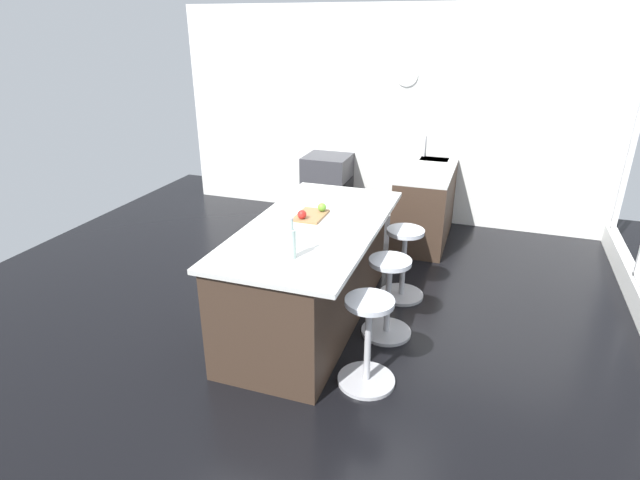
{
  "coord_description": "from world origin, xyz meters",
  "views": [
    {
      "loc": [
        3.9,
        1.42,
        2.53
      ],
      "look_at": [
        0.1,
        0.1,
        0.81
      ],
      "focal_mm": 28.47,
      "sensor_mm": 36.0,
      "label": 1
    }
  ],
  "objects_px": {
    "stool_near_camera": "(368,345)",
    "stool_by_window": "(403,265)",
    "water_bottle": "(292,242)",
    "stool_middle": "(388,299)",
    "oven_range": "(327,187)",
    "apple_green": "(322,207)",
    "apple_red": "(302,214)",
    "kitchen_island": "(310,272)",
    "cutting_board": "(311,215)"
  },
  "relations": [
    {
      "from": "stool_by_window",
      "to": "water_bottle",
      "type": "distance_m",
      "value": 1.69
    },
    {
      "from": "oven_range",
      "to": "stool_by_window",
      "type": "relative_size",
      "value": 1.21
    },
    {
      "from": "oven_range",
      "to": "cutting_board",
      "type": "xyz_separation_m",
      "value": [
        2.5,
        0.67,
        0.53
      ]
    },
    {
      "from": "kitchen_island",
      "to": "oven_range",
      "type": "bearing_deg",
      "value": -164.92
    },
    {
      "from": "cutting_board",
      "to": "water_bottle",
      "type": "distance_m",
      "value": 0.88
    },
    {
      "from": "stool_near_camera",
      "to": "cutting_board",
      "type": "relative_size",
      "value": 2.01
    },
    {
      "from": "stool_near_camera",
      "to": "cutting_board",
      "type": "xyz_separation_m",
      "value": [
        -0.86,
        -0.76,
        0.62
      ]
    },
    {
      "from": "cutting_board",
      "to": "water_bottle",
      "type": "bearing_deg",
      "value": 11.08
    },
    {
      "from": "cutting_board",
      "to": "apple_red",
      "type": "distance_m",
      "value": 0.14
    },
    {
      "from": "stool_by_window",
      "to": "kitchen_island",
      "type": "bearing_deg",
      "value": -45.44
    },
    {
      "from": "oven_range",
      "to": "cutting_board",
      "type": "height_order",
      "value": "cutting_board"
    },
    {
      "from": "stool_by_window",
      "to": "water_bottle",
      "type": "height_order",
      "value": "water_bottle"
    },
    {
      "from": "stool_by_window",
      "to": "oven_range",
      "type": "bearing_deg",
      "value": -143.69
    },
    {
      "from": "water_bottle",
      "to": "apple_green",
      "type": "bearing_deg",
      "value": -174.08
    },
    {
      "from": "stool_by_window",
      "to": "water_bottle",
      "type": "bearing_deg",
      "value": -23.01
    },
    {
      "from": "kitchen_island",
      "to": "stool_middle",
      "type": "xyz_separation_m",
      "value": [
        -0.0,
        0.72,
        -0.14
      ]
    },
    {
      "from": "oven_range",
      "to": "stool_by_window",
      "type": "height_order",
      "value": "oven_range"
    },
    {
      "from": "cutting_board",
      "to": "apple_green",
      "type": "height_order",
      "value": "apple_green"
    },
    {
      "from": "oven_range",
      "to": "kitchen_island",
      "type": "distance_m",
      "value": 2.75
    },
    {
      "from": "cutting_board",
      "to": "water_bottle",
      "type": "height_order",
      "value": "water_bottle"
    },
    {
      "from": "kitchen_island",
      "to": "apple_green",
      "type": "bearing_deg",
      "value": 175.09
    },
    {
      "from": "stool_middle",
      "to": "cutting_board",
      "type": "xyz_separation_m",
      "value": [
        -0.16,
        -0.76,
        0.62
      ]
    },
    {
      "from": "water_bottle",
      "to": "oven_range",
      "type": "bearing_deg",
      "value": -165.95
    },
    {
      "from": "stool_by_window",
      "to": "stool_near_camera",
      "type": "bearing_deg",
      "value": 0.0
    },
    {
      "from": "apple_green",
      "to": "apple_red",
      "type": "height_order",
      "value": "apple_red"
    },
    {
      "from": "stool_by_window",
      "to": "apple_green",
      "type": "xyz_separation_m",
      "value": [
        0.44,
        -0.69,
        0.67
      ]
    },
    {
      "from": "apple_red",
      "to": "water_bottle",
      "type": "relative_size",
      "value": 0.25
    },
    {
      "from": "stool_by_window",
      "to": "cutting_board",
      "type": "xyz_separation_m",
      "value": [
        0.55,
        -0.76,
        0.62
      ]
    },
    {
      "from": "stool_middle",
      "to": "stool_near_camera",
      "type": "height_order",
      "value": "same"
    },
    {
      "from": "oven_range",
      "to": "water_bottle",
      "type": "xyz_separation_m",
      "value": [
        3.35,
        0.84,
        0.64
      ]
    },
    {
      "from": "stool_by_window",
      "to": "apple_red",
      "type": "height_order",
      "value": "apple_red"
    },
    {
      "from": "kitchen_island",
      "to": "water_bottle",
      "type": "xyz_separation_m",
      "value": [
        0.69,
        0.12,
        0.59
      ]
    },
    {
      "from": "stool_by_window",
      "to": "apple_green",
      "type": "bearing_deg",
      "value": -57.72
    },
    {
      "from": "stool_middle",
      "to": "stool_near_camera",
      "type": "distance_m",
      "value": 0.71
    },
    {
      "from": "stool_by_window",
      "to": "cutting_board",
      "type": "relative_size",
      "value": 2.01
    },
    {
      "from": "apple_red",
      "to": "water_bottle",
      "type": "height_order",
      "value": "water_bottle"
    },
    {
      "from": "stool_by_window",
      "to": "cutting_board",
      "type": "height_order",
      "value": "cutting_board"
    },
    {
      "from": "water_bottle",
      "to": "stool_middle",
      "type": "bearing_deg",
      "value": 139.42
    },
    {
      "from": "cutting_board",
      "to": "oven_range",
      "type": "bearing_deg",
      "value": -164.95
    },
    {
      "from": "stool_near_camera",
      "to": "water_bottle",
      "type": "xyz_separation_m",
      "value": [
        -0.01,
        -0.6,
        0.74
      ]
    },
    {
      "from": "oven_range",
      "to": "apple_red",
      "type": "bearing_deg",
      "value": 13.65
    },
    {
      "from": "oven_range",
      "to": "apple_red",
      "type": "xyz_separation_m",
      "value": [
        2.63,
        0.64,
        0.58
      ]
    },
    {
      "from": "stool_by_window",
      "to": "stool_middle",
      "type": "xyz_separation_m",
      "value": [
        0.71,
        0.0,
        0.0
      ]
    },
    {
      "from": "stool_middle",
      "to": "oven_range",
      "type": "bearing_deg",
      "value": -151.65
    },
    {
      "from": "apple_red",
      "to": "cutting_board",
      "type": "bearing_deg",
      "value": 164.65
    },
    {
      "from": "stool_near_camera",
      "to": "stool_by_window",
      "type": "bearing_deg",
      "value": 180.0
    },
    {
      "from": "stool_near_camera",
      "to": "water_bottle",
      "type": "height_order",
      "value": "water_bottle"
    },
    {
      "from": "cutting_board",
      "to": "stool_middle",
      "type": "bearing_deg",
      "value": 78.33
    },
    {
      "from": "stool_near_camera",
      "to": "apple_green",
      "type": "xyz_separation_m",
      "value": [
        -0.97,
        -0.69,
        0.67
      ]
    },
    {
      "from": "apple_red",
      "to": "stool_middle",
      "type": "bearing_deg",
      "value": 87.73
    }
  ]
}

